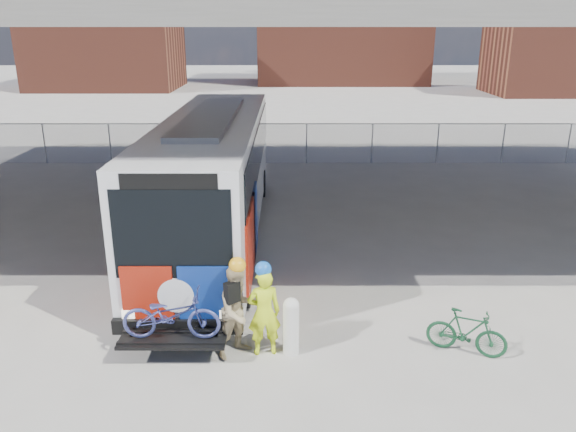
{
  "coord_description": "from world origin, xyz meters",
  "views": [
    {
      "loc": [
        0.16,
        -13.35,
        6.01
      ],
      "look_at": [
        0.16,
        -0.35,
        1.6
      ],
      "focal_mm": 35.0,
      "sensor_mm": 36.0,
      "label": 1
    }
  ],
  "objects_px": {
    "cyclist_tan": "(239,309)",
    "bus": "(213,169)",
    "bike_parked": "(467,332)",
    "cyclist_hivis": "(264,310)",
    "bollard": "(291,324)"
  },
  "relations": [
    {
      "from": "cyclist_tan",
      "to": "bus",
      "type": "bearing_deg",
      "value": 60.08
    },
    {
      "from": "bus",
      "to": "bike_parked",
      "type": "bearing_deg",
      "value": -48.52
    },
    {
      "from": "cyclist_hivis",
      "to": "cyclist_tan",
      "type": "xyz_separation_m",
      "value": [
        -0.48,
        -0.0,
        0.02
      ]
    },
    {
      "from": "bollard",
      "to": "bike_parked",
      "type": "distance_m",
      "value": 3.37
    },
    {
      "from": "bus",
      "to": "bike_parked",
      "type": "distance_m",
      "value": 8.59
    },
    {
      "from": "bus",
      "to": "bollard",
      "type": "bearing_deg",
      "value": -70.67
    },
    {
      "from": "bus",
      "to": "cyclist_tan",
      "type": "relative_size",
      "value": 6.43
    },
    {
      "from": "bus",
      "to": "cyclist_tan",
      "type": "distance_m",
      "value": 6.54
    },
    {
      "from": "bike_parked",
      "to": "bus",
      "type": "bearing_deg",
      "value": 64.13
    },
    {
      "from": "bus",
      "to": "bollard",
      "type": "distance_m",
      "value": 6.86
    },
    {
      "from": "bus",
      "to": "bike_parked",
      "type": "height_order",
      "value": "bus"
    },
    {
      "from": "bus",
      "to": "cyclist_hivis",
      "type": "xyz_separation_m",
      "value": [
        1.7,
        -6.32,
        -1.18
      ]
    },
    {
      "from": "cyclist_hivis",
      "to": "cyclist_tan",
      "type": "bearing_deg",
      "value": -9.69
    },
    {
      "from": "cyclist_tan",
      "to": "bike_parked",
      "type": "relative_size",
      "value": 1.32
    },
    {
      "from": "bus",
      "to": "cyclist_tan",
      "type": "bearing_deg",
      "value": -79.03
    }
  ]
}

